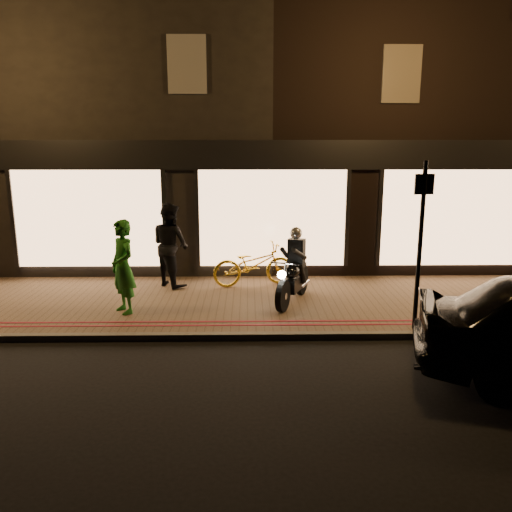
{
  "coord_description": "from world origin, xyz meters",
  "views": [
    {
      "loc": [
        -0.6,
        -8.26,
        3.35
      ],
      "look_at": [
        -0.44,
        1.95,
        1.1
      ],
      "focal_mm": 35.0,
      "sensor_mm": 36.0,
      "label": 1
    }
  ],
  "objects_px": {
    "motorcycle": "(294,274)",
    "bicycle_gold": "(253,264)",
    "sign_post": "(421,237)",
    "person_green": "(123,267)"
  },
  "relations": [
    {
      "from": "sign_post",
      "to": "motorcycle",
      "type": "bearing_deg",
      "value": 141.7
    },
    {
      "from": "person_green",
      "to": "motorcycle",
      "type": "bearing_deg",
      "value": 61.66
    },
    {
      "from": "motorcycle",
      "to": "sign_post",
      "type": "height_order",
      "value": "sign_post"
    },
    {
      "from": "bicycle_gold",
      "to": "person_green",
      "type": "height_order",
      "value": "person_green"
    },
    {
      "from": "sign_post",
      "to": "person_green",
      "type": "distance_m",
      "value": 5.6
    },
    {
      "from": "sign_post",
      "to": "bicycle_gold",
      "type": "distance_m",
      "value": 4.26
    },
    {
      "from": "motorcycle",
      "to": "person_green",
      "type": "relative_size",
      "value": 0.99
    },
    {
      "from": "sign_post",
      "to": "person_green",
      "type": "bearing_deg",
      "value": 169.66
    },
    {
      "from": "motorcycle",
      "to": "bicycle_gold",
      "type": "relative_size",
      "value": 0.95
    },
    {
      "from": "bicycle_gold",
      "to": "motorcycle",
      "type": "bearing_deg",
      "value": -160.95
    }
  ]
}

